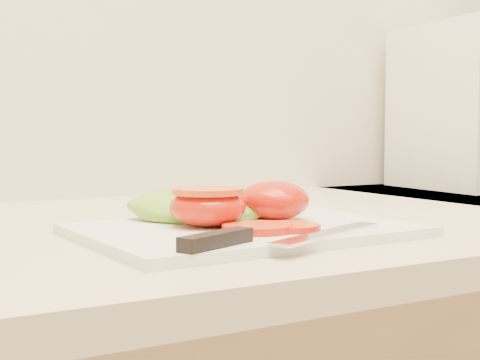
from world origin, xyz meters
TOP-DOWN VIEW (x-y plane):
  - cutting_board at (-0.25, 1.55)m, footprint 0.33×0.24m
  - tomato_half_dome at (-0.20, 1.57)m, footprint 0.08×0.08m
  - tomato_half_cut at (-0.29, 1.56)m, footprint 0.08×0.08m
  - tomato_slice_0 at (-0.26, 1.50)m, footprint 0.06×0.06m
  - tomato_slice_1 at (-0.23, 1.50)m, footprint 0.06×0.06m
  - lettuce_leaf_0 at (-0.27, 1.61)m, footprint 0.19×0.18m
  - lettuce_leaf_1 at (-0.23, 1.62)m, footprint 0.14×0.14m
  - knife at (-0.29, 1.45)m, footprint 0.24×0.08m
  - appliance at (0.41, 1.84)m, footprint 0.22×0.27m

SIDE VIEW (x-z plane):
  - cutting_board at x=-0.25m, z-range 0.93..0.94m
  - tomato_slice_1 at x=-0.23m, z-range 0.94..0.95m
  - tomato_slice_0 at x=-0.26m, z-range 0.94..0.95m
  - knife at x=-0.29m, z-range 0.94..0.95m
  - lettuce_leaf_1 at x=-0.23m, z-range 0.94..0.97m
  - lettuce_leaf_0 at x=-0.27m, z-range 0.94..0.97m
  - tomato_half_dome at x=-0.20m, z-range 0.94..0.98m
  - tomato_half_cut at x=-0.29m, z-range 0.94..0.98m
  - appliance at x=0.41m, z-range 0.93..1.23m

